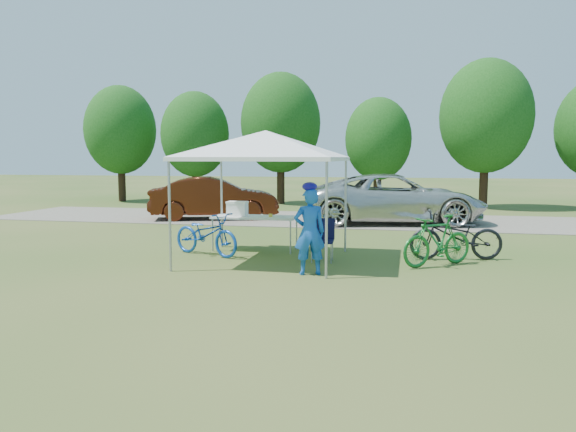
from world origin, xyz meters
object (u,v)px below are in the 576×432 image
minivan (395,199)px  folding_table (255,218)px  bike_blue (206,234)px  bike_green (437,241)px  cooler (237,209)px  bike_dark (457,236)px  folding_chair (323,236)px  sedan (214,198)px  cyclist (310,232)px

minivan → folding_table: bearing=143.5°
folding_table → bike_blue: size_ratio=1.07×
bike_green → folding_table: bearing=-144.0°
cooler → bike_green: (4.52, -1.07, -0.46)m
cooler → bike_dark: bearing=-3.4°
minivan → bike_green: bearing=178.3°
folding_chair → minivan: size_ratio=0.15×
folding_table → sedan: bearing=117.8°
cyclist → minivan: (1.32, 8.52, 0.02)m
folding_table → minivan: minivan is taller
bike_blue → bike_green: size_ratio=1.07×
cooler → bike_blue: size_ratio=0.26×
folding_table → bike_blue: (-0.88, -0.89, -0.28)m
folding_table → cyclist: (1.73, -2.42, 0.04)m
bike_dark → sedan: bearing=-142.0°
cyclist → minivan: minivan is taller
folding_table → minivan: size_ratio=0.34×
cooler → folding_chair: bearing=-23.9°
bike_dark → sedan: 10.00m
folding_chair → bike_dark: 2.84m
cyclist → bike_blue: 3.04m
folding_chair → bike_dark: size_ratio=0.45×
bike_dark → folding_table: bearing=-106.2°
bike_dark → minivan: size_ratio=0.34×
minivan → cooler: bearing=140.3°
cyclist → sedan: 9.82m
folding_chair → bike_blue: size_ratio=0.49×
cooler → bike_blue: (-0.45, -0.89, -0.50)m
bike_blue → bike_green: bike_green is taller
folding_chair → sedan: (-4.96, 7.04, 0.23)m
bike_green → bike_dark: (0.43, 0.78, 0.00)m
cooler → bike_blue: 1.11m
cyclist → bike_blue: cyclist is taller
sedan → cooler: bearing=-175.1°
cyclist → folding_table: bearing=-74.7°
bike_dark → sedan: sedan is taller
folding_table → folding_chair: (1.76, -0.97, -0.24)m
cyclist → sedan: cyclist is taller
folding_table → cyclist: cyclist is taller
bike_dark → bike_green: bearing=-41.3°
folding_chair → bike_dark: bearing=10.5°
cyclist → cooler: bearing=-68.5°
cooler → cyclist: 3.25m
folding_table → minivan: bearing=63.4°
folding_table → bike_green: size_ratio=1.14×
folding_chair → cooler: cooler is taller
folding_table → cooler: size_ratio=4.15×
folding_table → bike_dark: 4.53m
folding_chair → minivan: (1.29, 7.07, 0.30)m
folding_table → cyclist: 2.98m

